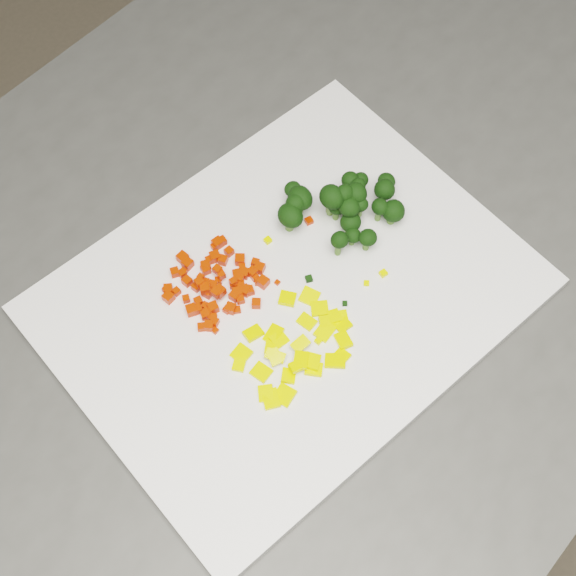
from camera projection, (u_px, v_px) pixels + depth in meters
counter_block at (290, 402)px, 1.17m from camera, size 1.11×0.87×0.90m
cutting_board at (288, 296)px, 0.74m from camera, size 0.43×0.34×0.01m
carrot_pile at (214, 279)px, 0.73m from camera, size 0.09×0.09×0.03m
pepper_pile at (295, 346)px, 0.70m from camera, size 0.11×0.11×0.01m
broccoli_pile at (343, 198)px, 0.75m from camera, size 0.11×0.11×0.05m
carrot_cube_0 at (244, 289)px, 0.73m from camera, size 0.01×0.01×0.01m
carrot_cube_1 at (260, 268)px, 0.74m from camera, size 0.01×0.01×0.01m
carrot_cube_2 at (233, 282)px, 0.73m from camera, size 0.01×0.01×0.01m
carrot_cube_3 at (221, 275)px, 0.73m from camera, size 0.01×0.01×0.01m
carrot_cube_4 at (187, 281)px, 0.74m from camera, size 0.01×0.01×0.01m
carrot_cube_5 at (205, 283)px, 0.73m from camera, size 0.01×0.01×0.01m
carrot_cube_6 at (238, 293)px, 0.73m from camera, size 0.01×0.01×0.01m
carrot_cube_7 at (245, 291)px, 0.73m from camera, size 0.01×0.01×0.01m
carrot_cube_8 at (253, 272)px, 0.74m from camera, size 0.01×0.01×0.01m
carrot_cube_9 at (220, 291)px, 0.72m from camera, size 0.01×0.01×0.01m
carrot_cube_10 at (182, 273)px, 0.74m from camera, size 0.01×0.01×0.01m
carrot_cube_11 at (246, 290)px, 0.73m from camera, size 0.01×0.01×0.01m
carrot_cube_12 at (201, 277)px, 0.73m from camera, size 0.01×0.01×0.01m
carrot_cube_13 at (250, 291)px, 0.73m from camera, size 0.01×0.01×0.01m
carrot_cube_14 at (215, 247)px, 0.75m from camera, size 0.01×0.01×0.01m
carrot_cube_15 at (191, 310)px, 0.72m from camera, size 0.01×0.01×0.01m
carrot_cube_16 at (215, 322)px, 0.72m from camera, size 0.01×0.01×0.01m
carrot_cube_17 at (183, 272)px, 0.74m from camera, size 0.01×0.01×0.01m
carrot_cube_18 at (205, 266)px, 0.74m from camera, size 0.01×0.01×0.01m
carrot_cube_19 at (241, 285)px, 0.73m from camera, size 0.01×0.01×0.01m
carrot_cube_20 at (240, 260)px, 0.75m from camera, size 0.01×0.01×0.01m
carrot_cube_21 at (255, 277)px, 0.74m from camera, size 0.01×0.01×0.01m
carrot_cube_22 at (196, 287)px, 0.73m from camera, size 0.01×0.01×0.01m
carrot_cube_23 at (183, 258)px, 0.75m from camera, size 0.01×0.01×0.01m
carrot_cube_24 at (218, 243)px, 0.75m from camera, size 0.01×0.01×0.01m
carrot_cube_25 at (209, 326)px, 0.71m from camera, size 0.01×0.01×0.01m
carrot_cube_26 at (217, 270)px, 0.73m from camera, size 0.01×0.01×0.01m
carrot_cube_27 at (203, 286)px, 0.73m from camera, size 0.01×0.01×0.01m
carrot_cube_28 at (244, 273)px, 0.74m from camera, size 0.01×0.01×0.01m
carrot_cube_29 at (215, 257)px, 0.75m from camera, size 0.01×0.01×0.01m
carrot_cube_30 at (216, 292)px, 0.72m from camera, size 0.01×0.01×0.01m
carrot_cube_31 at (168, 289)px, 0.73m from camera, size 0.01×0.01×0.01m
carrot_cube_32 at (222, 241)px, 0.76m from camera, size 0.01×0.01×0.01m
carrot_cube_33 at (239, 278)px, 0.74m from camera, size 0.01×0.01×0.01m
carrot_cube_34 at (258, 282)px, 0.74m from camera, size 0.01×0.01×0.01m
carrot_cube_35 at (206, 270)px, 0.74m from camera, size 0.01×0.01×0.01m
carrot_cube_36 at (198, 309)px, 0.72m from camera, size 0.01×0.01×0.01m
carrot_cube_37 at (166, 289)px, 0.73m from camera, size 0.01×0.01×0.01m
carrot_cube_38 at (177, 292)px, 0.73m from camera, size 0.01×0.01×0.01m
carrot_cube_39 at (242, 267)px, 0.74m from camera, size 0.01×0.01×0.01m
carrot_cube_40 at (207, 313)px, 0.72m from camera, size 0.01×0.01×0.01m
carrot_cube_41 at (188, 264)px, 0.74m from camera, size 0.01×0.01×0.01m
carrot_cube_42 at (218, 281)px, 0.74m from camera, size 0.01×0.01×0.01m
carrot_cube_43 at (255, 263)px, 0.74m from camera, size 0.01×0.01×0.01m
carrot_cube_44 at (205, 315)px, 0.72m from camera, size 0.01×0.01×0.01m
carrot_cube_45 at (256, 303)px, 0.72m from camera, size 0.01×0.01×0.01m
carrot_cube_46 at (237, 274)px, 0.74m from camera, size 0.01×0.01×0.01m
carrot_cube_47 at (198, 301)px, 0.73m from camera, size 0.01×0.01×0.01m
carrot_cube_48 at (205, 288)px, 0.72m from camera, size 0.01×0.01×0.01m
carrot_cube_49 at (206, 306)px, 0.72m from camera, size 0.01×0.01×0.01m
carrot_cube_50 at (231, 308)px, 0.72m from camera, size 0.01×0.01×0.01m
carrot_cube_51 at (213, 308)px, 0.72m from camera, size 0.01×0.01×0.01m
carrot_cube_52 at (233, 284)px, 0.73m from camera, size 0.01×0.01×0.01m
carrot_cube_53 at (199, 282)px, 0.73m from camera, size 0.01×0.01×0.01m
carrot_cube_54 at (208, 293)px, 0.73m from camera, size 0.01×0.01×0.01m
carrot_cube_55 at (229, 252)px, 0.75m from camera, size 0.01×0.01×0.01m
carrot_cube_56 at (240, 299)px, 0.73m from camera, size 0.01×0.01×0.01m
carrot_cube_57 at (213, 286)px, 0.73m from camera, size 0.01×0.01×0.01m
carrot_cube_58 at (209, 260)px, 0.75m from camera, size 0.01×0.01×0.01m
carrot_cube_59 at (201, 327)px, 0.71m from camera, size 0.01×0.01×0.01m
carrot_cube_60 at (175, 272)px, 0.74m from camera, size 0.01×0.01×0.01m
carrot_cube_61 at (227, 310)px, 0.72m from camera, size 0.01×0.01×0.01m
carrot_cube_62 at (263, 282)px, 0.73m from camera, size 0.01×0.01×0.01m
carrot_cube_63 at (235, 296)px, 0.73m from camera, size 0.01×0.01×0.01m
carrot_cube_64 at (223, 260)px, 0.75m from camera, size 0.01×0.01×0.01m
carrot_cube_65 at (212, 318)px, 0.72m from camera, size 0.01×0.01×0.01m
carrot_cube_66 at (214, 317)px, 0.72m from camera, size 0.01×0.01×0.01m
carrot_cube_67 at (206, 266)px, 0.74m from camera, size 0.01×0.01×0.01m
carrot_cube_68 at (194, 308)px, 0.72m from camera, size 0.01×0.01×0.01m
carrot_cube_69 at (168, 297)px, 0.73m from camera, size 0.01×0.01×0.01m
carrot_cube_70 at (186, 299)px, 0.73m from camera, size 0.01×0.01×0.01m
pepper_chunk_0 at (289, 376)px, 0.69m from camera, size 0.02×0.02×0.01m
pepper_chunk_1 at (279, 340)px, 0.71m from camera, size 0.01×0.01×0.01m
pepper_chunk_2 at (275, 356)px, 0.70m from camera, size 0.02×0.02×0.01m
pepper_chunk_3 at (320, 309)px, 0.72m from camera, size 0.02×0.02×0.00m
pepper_chunk_4 at (271, 348)px, 0.71m from camera, size 0.02×0.02×0.00m
pepper_chunk_5 at (341, 357)px, 0.70m from camera, size 0.02×0.02×0.01m
pepper_chunk_6 at (325, 331)px, 0.71m from camera, size 0.02×0.02×0.01m
pepper_chunk_7 at (239, 365)px, 0.70m from camera, size 0.02×0.02×0.01m
pepper_chunk_8 at (299, 365)px, 0.69m from camera, size 0.02×0.01×0.01m
pepper_chunk_9 at (261, 372)px, 0.70m from camera, size 0.02×0.02×0.00m
pepper_chunk_10 at (343, 325)px, 0.72m from camera, size 0.02×0.01×0.01m
pepper_chunk_11 at (343, 340)px, 0.71m from camera, size 0.02×0.02×0.01m
pepper_chunk_12 at (271, 399)px, 0.68m from camera, size 0.02×0.02×0.01m
pepper_chunk_13 at (309, 297)px, 0.73m from camera, size 0.02×0.02×0.01m
pepper_chunk_14 at (275, 357)px, 0.70m from camera, size 0.01×0.02×0.01m
pepper_chunk_15 at (326, 321)px, 0.72m from camera, size 0.02×0.02×0.01m
pepper_chunk_16 at (300, 344)px, 0.70m from camera, size 0.02×0.01×0.01m
pepper_chunk_17 at (307, 322)px, 0.72m from camera, size 0.02×0.02×0.00m
pepper_chunk_18 at (312, 361)px, 0.70m from camera, size 0.02×0.02×0.01m
pepper_chunk_19 at (253, 333)px, 0.71m from camera, size 0.02×0.01×0.01m
pepper_chunk_20 at (241, 354)px, 0.70m from camera, size 0.02×0.02×0.01m
pepper_chunk_21 at (275, 396)px, 0.69m from camera, size 0.02×0.02×0.01m
pepper_chunk_22 at (341, 318)px, 0.72m from camera, size 0.02×0.02×0.00m
pepper_chunk_23 at (287, 298)px, 0.73m from camera, size 0.02×0.02×0.01m
pepper_chunk_24 at (335, 361)px, 0.70m from camera, size 0.02×0.02×0.01m
pepper_chunk_25 at (284, 395)px, 0.69m from camera, size 0.02×0.02×0.01m
pepper_chunk_26 at (334, 316)px, 0.72m from camera, size 0.01×0.02×0.01m
pepper_chunk_27 at (266, 393)px, 0.69m from camera, size 0.02×0.02×0.01m
pepper_chunk_28 at (314, 369)px, 0.70m from camera, size 0.02×0.02×0.01m
pepper_chunk_29 at (273, 334)px, 0.71m from camera, size 0.02×0.02×0.01m
pepper_chunk_30 at (301, 360)px, 0.69m from camera, size 0.02×0.02×0.01m
broccoli_floret_0 at (383, 193)px, 0.77m from camera, size 0.03×0.03×0.03m
broccoli_floret_1 at (299, 202)px, 0.76m from camera, size 0.03×0.03×0.03m
broccoli_floret_2 at (352, 238)px, 0.75m from camera, size 0.02×0.02×0.02m
broccoli_floret_3 at (379, 211)px, 0.76m from camera, size 0.02×0.02×0.03m
broccoli_floret_4 at (350, 225)px, 0.75m from camera, size 0.03×0.03×0.02m
broccoli_floret_5 at (367, 241)px, 0.74m from camera, size 0.02×0.02×0.03m
broccoli_floret_6 at (330, 205)px, 0.76m from camera, size 0.02×0.02×0.03m
broccoli_floret_7 at (292, 193)px, 0.77m from camera, size 0.02×0.02×0.03m
broccoli_floret_8 at (355, 197)px, 0.75m from camera, size 0.03×0.03×0.03m
broccoli_floret_9 at (331, 202)px, 0.75m from camera, size 0.03×0.03×0.03m
broccoli_floret_10 at (385, 185)px, 0.78m from camera, size 0.02×0.02×0.02m
broccoli_floret_11 at (392, 214)px, 0.76m from camera, size 0.03×0.03×0.03m
broccoli_floret_12 at (348, 210)px, 0.75m from camera, size 0.03×0.03×0.03m
broccoli_floret_13 at (336, 210)px, 0.76m from camera, size 0.02×0.02×0.03m
broccoli_floret_14 at (360, 208)px, 0.75m from camera, size 0.02×0.02×0.02m
broccoli_floret_15 at (349, 183)px, 0.76m from camera, size 0.02×0.02×0.02m
broccoli_floret_16 at (343, 198)px, 0.75m from camera, size 0.03×0.03×0.03m
broccoli_floret_17 at (289, 219)px, 0.75m from camera, size 0.03×0.03×0.03m
broccoli_floret_18 at (338, 245)px, 0.74m from camera, size 0.02×0.02×0.03m
broccoli_floret_19 at (295, 209)px, 0.76m from camera, size 0.03×0.03×0.03m
broccoli_floret_20 at (359, 185)px, 0.77m from camera, size 0.02×0.02×0.03m
broccoli_floret_21 at (357, 190)px, 0.76m from camera, size 0.02×0.02×0.03m
stray_bit_0 at (277, 282)px, 0.74m from camera, size 0.01×0.01×0.00m
stray_bit_1 at (366, 283)px, 0.74m from camera, size 0.01×0.01×0.00m
stray_bit_2 at (309, 221)px, 0.77m from camera, size 0.01×0.01×0.00m
stray_bit_3 at (318, 341)px, 0.71m from camera, size 0.01×0.01×0.00m
stray_bit_4 at (383, 273)px, 0.74m from camera, size 0.01×0.01×0.00m
stray_bit_5 at (345, 303)px, 0.73m from camera, size 0.01×0.01×0.00m
stray_bit_6 at (217, 286)px, 0.74m from camera, size 0.01×0.01×0.00m
stray_bit_7 at (268, 240)px, 0.76m from camera, size 0.01×0.01×0.00m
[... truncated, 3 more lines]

